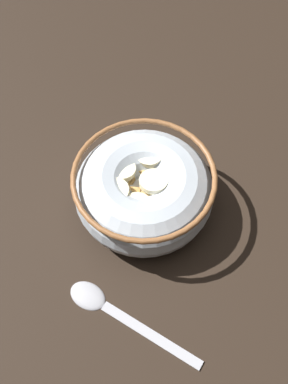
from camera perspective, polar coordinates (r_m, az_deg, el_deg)
ground_plane at (r=54.82cm, az=0.00°, el=-2.12°), size 101.35×101.35×2.00cm
cereal_bowl at (r=50.89cm, az=0.02°, el=0.29°), size 15.42×15.42×6.49cm
spoon at (r=49.10cm, az=-4.56°, el=-13.84°), size 15.13×6.83×0.80cm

